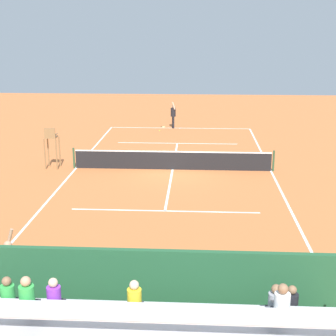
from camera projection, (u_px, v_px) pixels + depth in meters
ground_plane at (173, 170)px, 25.84m from camera, size 60.00×60.00×0.00m
court_line_markings at (173, 169)px, 25.87m from camera, size 10.10×22.20×0.01m
tennis_net at (173, 160)px, 25.70m from camera, size 10.30×0.10×1.07m
backdrop_wall at (144, 288)px, 12.11m from camera, size 18.00×0.16×2.00m
bleacher_stand at (136, 322)px, 10.81m from camera, size 9.06×2.40×2.48m
umpire_chair at (51, 143)px, 25.74m from camera, size 0.67×0.67×2.14m
courtside_bench at (226, 292)px, 12.81m from camera, size 1.80×0.40×0.93m
equipment_bag at (167, 306)px, 12.88m from camera, size 0.90×0.36×0.36m
tennis_player at (173, 114)px, 36.17m from camera, size 0.42×0.55×1.93m
tennis_racket at (163, 127)px, 36.76m from camera, size 0.45×0.56×0.03m
tennis_ball_near at (160, 130)px, 35.41m from camera, size 0.07×0.07×0.07m
line_judge at (9, 264)px, 13.30m from camera, size 0.40×0.54×1.93m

